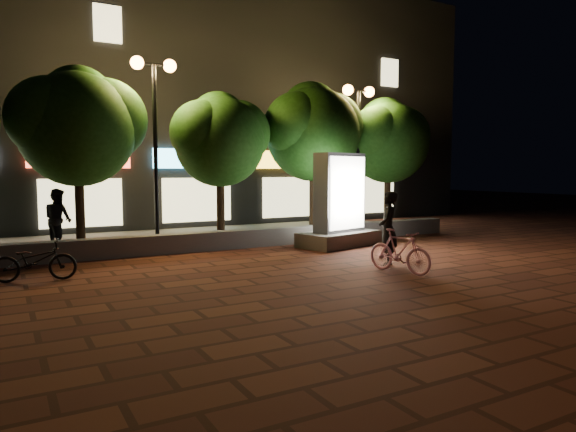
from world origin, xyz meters
TOP-DOWN VIEW (x-y plane):
  - ground at (0.00, 0.00)m, footprint 80.00×80.00m
  - retaining_wall at (0.00, 4.00)m, footprint 16.00×0.45m
  - sidewalk at (0.00, 6.50)m, footprint 16.00×5.00m
  - building_block at (-0.01, 12.99)m, footprint 28.00×8.12m
  - tree_left at (-3.45, 5.46)m, footprint 3.60×3.00m
  - tree_mid at (0.55, 5.46)m, footprint 3.24×2.70m
  - tree_right at (3.86, 5.46)m, footprint 3.72×3.10m
  - tree_far_right at (7.05, 5.46)m, footprint 3.48×2.90m
  - street_lamp_left at (-1.50, 5.20)m, footprint 1.26×0.36m
  - street_lamp_right at (5.50, 5.20)m, footprint 1.26×0.36m
  - ad_kiosk at (3.17, 2.95)m, footprint 2.69×1.82m
  - scooter_pink at (1.99, -0.97)m, footprint 0.78×1.60m
  - rider at (2.29, -0.23)m, footprint 0.73×0.72m
  - scooter_parked at (-4.81, 1.88)m, footprint 1.61×0.82m
  - pedestrian at (-4.02, 5.71)m, footprint 0.90×0.98m

SIDE VIEW (x-z plane):
  - ground at x=0.00m, z-range 0.00..0.00m
  - sidewalk at x=0.00m, z-range 0.00..0.08m
  - retaining_wall at x=0.00m, z-range 0.00..0.50m
  - scooter_parked at x=-4.81m, z-range 0.00..0.81m
  - scooter_pink at x=1.99m, z-range 0.00..0.93m
  - rider at x=2.29m, z-range 0.00..1.70m
  - pedestrian at x=-4.02m, z-range 0.08..1.69m
  - ad_kiosk at x=3.17m, z-range -0.26..2.41m
  - tree_mid at x=0.55m, z-range 0.97..5.47m
  - tree_far_right at x=7.05m, z-range 0.99..5.75m
  - tree_left at x=-3.45m, z-range 1.00..5.89m
  - tree_right at x=3.86m, z-range 1.03..6.10m
  - street_lamp_right at x=5.50m, z-range 1.40..6.38m
  - street_lamp_left at x=-1.50m, z-range 1.44..6.62m
  - building_block at x=-0.01m, z-range -0.65..10.65m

